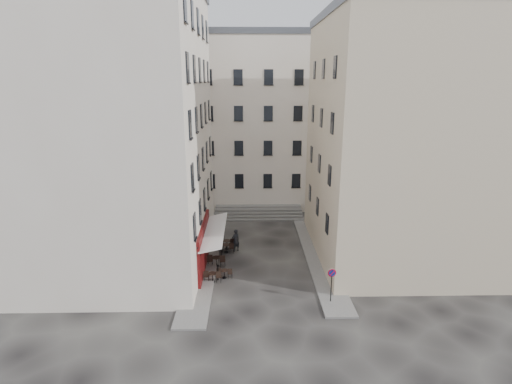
{
  "coord_description": "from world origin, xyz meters",
  "views": [
    {
      "loc": [
        -1.07,
        -26.73,
        13.7
      ],
      "look_at": [
        -0.44,
        4.0,
        5.09
      ],
      "focal_mm": 28.0,
      "sensor_mm": 36.0,
      "label": 1
    }
  ],
  "objects_px": {
    "bistro_table_b": "(225,273)",
    "pedestrian": "(236,240)",
    "bistro_table_a": "(213,276)"
  },
  "relations": [
    {
      "from": "bistro_table_a",
      "to": "bistro_table_b",
      "type": "bearing_deg",
      "value": 35.57
    },
    {
      "from": "bistro_table_b",
      "to": "pedestrian",
      "type": "bearing_deg",
      "value": 81.88
    },
    {
      "from": "bistro_table_a",
      "to": "bistro_table_b",
      "type": "relative_size",
      "value": 1.1
    },
    {
      "from": "bistro_table_a",
      "to": "bistro_table_b",
      "type": "xyz_separation_m",
      "value": [
        0.81,
        0.58,
        -0.04
      ]
    },
    {
      "from": "bistro_table_b",
      "to": "pedestrian",
      "type": "distance_m",
      "value": 4.77
    },
    {
      "from": "bistro_table_a",
      "to": "bistro_table_b",
      "type": "height_order",
      "value": "bistro_table_a"
    },
    {
      "from": "bistro_table_b",
      "to": "pedestrian",
      "type": "relative_size",
      "value": 0.59
    },
    {
      "from": "bistro_table_a",
      "to": "pedestrian",
      "type": "xyz_separation_m",
      "value": [
        1.48,
        5.27,
        0.51
      ]
    },
    {
      "from": "bistro_table_b",
      "to": "pedestrian",
      "type": "height_order",
      "value": "pedestrian"
    },
    {
      "from": "bistro_table_b",
      "to": "pedestrian",
      "type": "xyz_separation_m",
      "value": [
        0.67,
        4.69,
        0.55
      ]
    }
  ]
}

